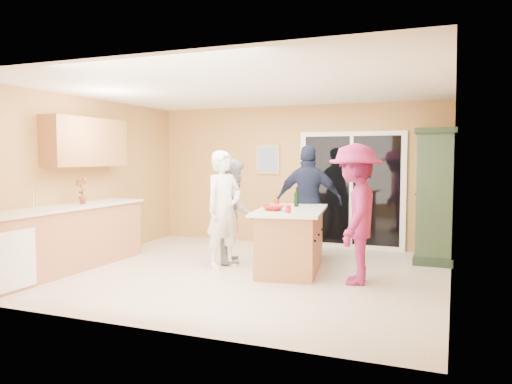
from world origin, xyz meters
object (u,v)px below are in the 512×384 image
at_px(woman_navy, 309,202).
at_px(woman_magenta, 355,214).
at_px(green_hutch, 435,197).
at_px(woman_grey, 234,211).
at_px(kitchen_island, 291,242).
at_px(woman_white, 224,209).

relative_size(woman_navy, woman_magenta, 1.01).
height_order(green_hutch, woman_navy, green_hutch).
relative_size(green_hutch, woman_magenta, 1.14).
relative_size(woman_grey, woman_navy, 0.88).
bearing_deg(kitchen_island, green_hutch, 29.44).
relative_size(green_hutch, woman_white, 1.20).
height_order(green_hutch, woman_grey, green_hutch).
xyz_separation_m(woman_grey, woman_magenta, (2.00, -0.63, 0.10)).
height_order(green_hutch, woman_white, green_hutch).
bearing_deg(woman_white, woman_magenta, -71.47).
relative_size(kitchen_island, woman_navy, 1.00).
bearing_deg(woman_grey, kitchen_island, -126.80).
height_order(green_hutch, woman_magenta, green_hutch).
height_order(kitchen_island, green_hutch, green_hutch).
bearing_deg(kitchen_island, woman_white, 179.92).
distance_m(green_hutch, woman_magenta, 2.12).
bearing_deg(woman_white, kitchen_island, -56.12).
bearing_deg(kitchen_island, woman_grey, 156.26).
bearing_deg(woman_magenta, green_hutch, 149.24).
distance_m(kitchen_island, woman_white, 1.10).
bearing_deg(green_hutch, woman_magenta, -115.63).
distance_m(kitchen_island, woman_magenta, 1.17).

